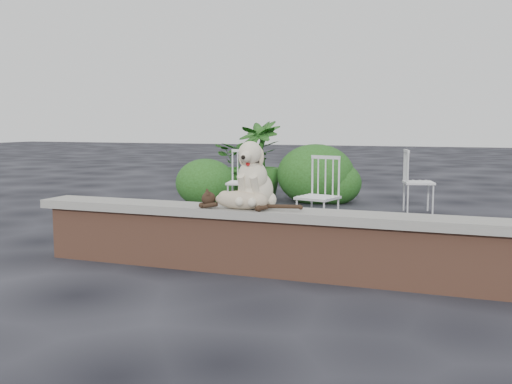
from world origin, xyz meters
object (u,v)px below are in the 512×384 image
(chair_a, at_px, (242,182))
(potted_plant_a, at_px, (247,162))
(cat, at_px, (241,199))
(chair_b, at_px, (318,196))
(chair_e, at_px, (419,181))
(dog, at_px, (256,174))
(potted_plant_b, at_px, (259,160))

(chair_a, distance_m, potted_plant_a, 1.77)
(cat, xyz_separation_m, chair_b, (0.19, 1.98, -0.20))
(cat, height_order, chair_b, chair_b)
(chair_e, height_order, chair_a, same)
(dog, bearing_deg, chair_a, 114.64)
(chair_b, relative_size, potted_plant_b, 0.69)
(chair_b, bearing_deg, potted_plant_a, 139.11)
(chair_e, height_order, chair_b, same)
(potted_plant_a, relative_size, potted_plant_b, 0.93)
(chair_a, height_order, potted_plant_b, potted_plant_b)
(chair_b, xyz_separation_m, potted_plant_a, (-2.05, 2.94, 0.16))
(chair_e, distance_m, potted_plant_b, 2.85)
(dog, xyz_separation_m, chair_b, (0.11, 1.83, -0.41))
(dog, bearing_deg, cat, -117.14)
(dog, distance_m, chair_e, 4.22)
(chair_b, relative_size, potted_plant_a, 0.74)
(chair_e, distance_m, chair_b, 2.43)
(chair_e, xyz_separation_m, chair_b, (-0.98, -2.23, 0.00))
(chair_e, relative_size, chair_b, 1.00)
(chair_a, bearing_deg, dog, -78.02)
(chair_a, bearing_deg, potted_plant_b, 89.41)
(cat, xyz_separation_m, chair_a, (-1.28, 3.25, -0.20))
(chair_e, bearing_deg, dog, 150.33)
(cat, relative_size, chair_a, 1.15)
(potted_plant_a, bearing_deg, chair_b, -55.16)
(chair_a, distance_m, potted_plant_b, 1.65)
(chair_a, relative_size, potted_plant_a, 0.74)
(potted_plant_b, bearing_deg, dog, -70.38)
(chair_e, bearing_deg, potted_plant_b, 62.04)
(dog, xyz_separation_m, chair_a, (-1.36, 3.10, -0.41))
(dog, distance_m, potted_plant_b, 5.00)
(chair_b, height_order, potted_plant_a, potted_plant_a)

